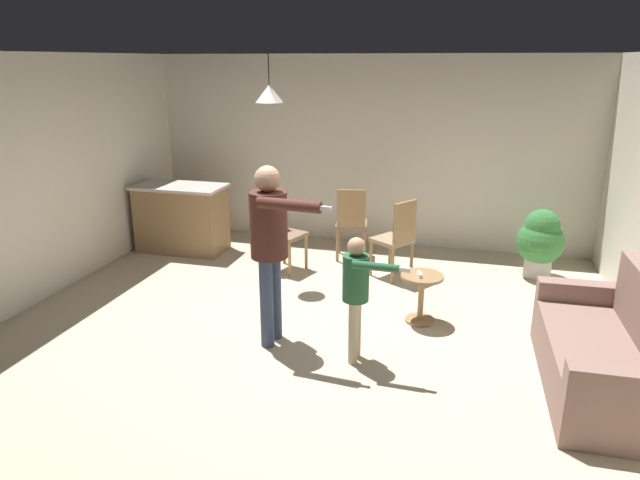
% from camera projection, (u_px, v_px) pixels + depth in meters
% --- Properties ---
extents(ground, '(7.68, 7.68, 0.00)m').
position_uv_depth(ground, '(307.00, 334.00, 5.66)').
color(ground, beige).
extents(wall_back, '(6.40, 0.10, 2.70)m').
position_uv_depth(wall_back, '(368.00, 152.00, 8.20)').
color(wall_back, silver).
rests_on(wall_back, ground).
extents(wall_left, '(0.10, 6.40, 2.70)m').
position_uv_depth(wall_left, '(18.00, 184.00, 6.04)').
color(wall_left, silver).
rests_on(wall_left, ground).
extents(couch_floral, '(0.89, 1.82, 1.00)m').
position_uv_depth(couch_floral, '(609.00, 354.00, 4.62)').
color(couch_floral, '#8C6B60').
rests_on(couch_floral, ground).
extents(kitchen_counter, '(1.26, 0.66, 0.95)m').
position_uv_depth(kitchen_counter, '(182.00, 218.00, 8.03)').
color(kitchen_counter, '#99754C').
rests_on(kitchen_counter, ground).
extents(side_table_by_couch, '(0.44, 0.44, 0.52)m').
position_uv_depth(side_table_by_couch, '(421.00, 292.00, 5.85)').
color(side_table_by_couch, '#99754C').
rests_on(side_table_by_couch, ground).
extents(person_adult, '(0.83, 0.55, 1.73)m').
position_uv_depth(person_adult, '(270.00, 237.00, 5.20)').
color(person_adult, '#384260').
rests_on(person_adult, ground).
extents(person_child, '(0.60, 0.35, 1.17)m').
position_uv_depth(person_child, '(357.00, 286.00, 4.96)').
color(person_child, tan).
rests_on(person_child, ground).
extents(dining_chair_by_counter, '(0.58, 0.58, 1.00)m').
position_uv_depth(dining_chair_by_counter, '(397.00, 236.00, 6.98)').
color(dining_chair_by_counter, '#99754C').
rests_on(dining_chair_by_counter, ground).
extents(dining_chair_near_wall, '(0.53, 0.53, 1.00)m').
position_uv_depth(dining_chair_near_wall, '(282.00, 229.00, 7.28)').
color(dining_chair_near_wall, '#99754C').
rests_on(dining_chair_near_wall, ground).
extents(dining_chair_centre_back, '(0.48, 0.48, 1.00)m').
position_uv_depth(dining_chair_centre_back, '(351.00, 221.00, 7.63)').
color(dining_chair_centre_back, '#99754C').
rests_on(dining_chair_centre_back, ground).
extents(potted_plant_corner, '(0.57, 0.57, 0.87)m').
position_uv_depth(potted_plant_corner, '(540.00, 240.00, 7.03)').
color(potted_plant_corner, '#B7B2AD').
rests_on(potted_plant_corner, ground).
extents(spare_remote_on_table, '(0.07, 0.13, 0.04)m').
position_uv_depth(spare_remote_on_table, '(420.00, 274.00, 5.75)').
color(spare_remote_on_table, white).
rests_on(spare_remote_on_table, side_table_by_couch).
extents(ceiling_light_pendant, '(0.32, 0.32, 0.55)m').
position_uv_depth(ceiling_light_pendant, '(269.00, 93.00, 6.45)').
color(ceiling_light_pendant, silver).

